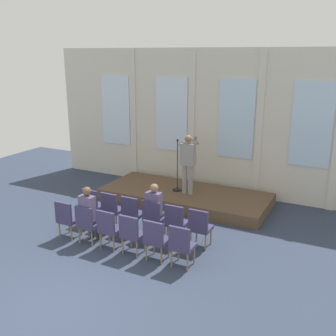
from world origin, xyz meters
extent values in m
plane|color=#2D384C|center=(0.00, 0.00, 0.00)|extent=(18.10, 18.10, 0.00)
cube|color=beige|center=(0.00, 6.96, 2.21)|extent=(10.72, 0.10, 4.42)
cube|color=silver|center=(-3.22, 6.90, 2.37)|extent=(1.10, 0.04, 2.36)
cube|color=beige|center=(-2.52, 6.91, 2.21)|extent=(0.20, 0.08, 4.42)
cube|color=silver|center=(-1.07, 6.90, 2.37)|extent=(1.10, 0.04, 2.36)
cube|color=beige|center=(-0.37, 6.91, 2.21)|extent=(0.20, 0.08, 4.42)
cube|color=silver|center=(1.07, 6.90, 2.37)|extent=(1.10, 0.04, 2.36)
cube|color=beige|center=(1.77, 6.91, 2.21)|extent=(0.20, 0.08, 4.42)
cube|color=silver|center=(3.22, 6.90, 2.37)|extent=(1.10, 0.04, 2.36)
cube|color=brown|center=(0.00, 5.64, 0.16)|extent=(4.92, 2.05, 0.32)
cylinder|color=gray|center=(0.05, 5.50, 0.75)|extent=(0.14, 0.14, 0.85)
cylinder|color=gray|center=(0.23, 5.50, 0.75)|extent=(0.14, 0.14, 0.85)
cube|color=gray|center=(0.14, 5.50, 1.50)|extent=(0.42, 0.22, 0.64)
cube|color=navy|center=(0.14, 5.61, 1.57)|extent=(0.06, 0.01, 0.38)
sphere|color=#8C6647|center=(0.14, 5.51, 1.95)|extent=(0.21, 0.21, 0.21)
cylinder|color=gray|center=(-0.10, 5.58, 1.60)|extent=(0.09, 0.28, 0.45)
cylinder|color=gray|center=(0.29, 5.63, 1.82)|extent=(0.15, 0.36, 0.15)
cylinder|color=gray|center=(0.24, 5.76, 1.83)|extent=(0.11, 0.34, 0.15)
sphere|color=#8C6647|center=(0.14, 6.03, 1.87)|extent=(0.10, 0.10, 0.10)
cylinder|color=black|center=(-0.25, 5.62, 0.34)|extent=(0.28, 0.28, 0.03)
cylinder|color=black|center=(-0.25, 5.62, 1.08)|extent=(0.02, 0.02, 1.45)
sphere|color=#262626|center=(-0.25, 5.62, 1.84)|extent=(0.07, 0.07, 0.07)
cylinder|color=olive|center=(-1.31, 3.41, 0.20)|extent=(0.04, 0.04, 0.40)
cylinder|color=olive|center=(-1.67, 3.41, 0.20)|extent=(0.04, 0.04, 0.40)
cylinder|color=olive|center=(-1.31, 3.07, 0.20)|extent=(0.04, 0.04, 0.40)
cylinder|color=olive|center=(-1.67, 3.07, 0.20)|extent=(0.04, 0.04, 0.40)
cube|color=#383356|center=(-1.49, 3.24, 0.44)|extent=(0.46, 0.44, 0.08)
cube|color=#383356|center=(-1.49, 3.05, 0.71)|extent=(0.46, 0.06, 0.46)
cylinder|color=olive|center=(-0.71, 3.41, 0.20)|extent=(0.04, 0.04, 0.40)
cylinder|color=olive|center=(-1.07, 3.41, 0.20)|extent=(0.04, 0.04, 0.40)
cylinder|color=olive|center=(-0.71, 3.07, 0.20)|extent=(0.04, 0.04, 0.40)
cylinder|color=olive|center=(-1.07, 3.07, 0.20)|extent=(0.04, 0.04, 0.40)
cube|color=#383356|center=(-0.89, 3.24, 0.44)|extent=(0.46, 0.44, 0.08)
cube|color=#383356|center=(-0.89, 3.05, 0.71)|extent=(0.46, 0.06, 0.46)
cylinder|color=olive|center=(-0.12, 3.41, 0.20)|extent=(0.04, 0.04, 0.40)
cylinder|color=olive|center=(-0.48, 3.41, 0.20)|extent=(0.04, 0.04, 0.40)
cylinder|color=olive|center=(-0.12, 3.07, 0.20)|extent=(0.04, 0.04, 0.40)
cylinder|color=olive|center=(-0.48, 3.07, 0.20)|extent=(0.04, 0.04, 0.40)
cube|color=#383356|center=(-0.30, 3.24, 0.44)|extent=(0.46, 0.44, 0.08)
cube|color=#383356|center=(-0.30, 3.05, 0.71)|extent=(0.46, 0.06, 0.46)
cylinder|color=olive|center=(0.48, 3.41, 0.20)|extent=(0.04, 0.04, 0.40)
cylinder|color=olive|center=(0.12, 3.41, 0.20)|extent=(0.04, 0.04, 0.40)
cylinder|color=olive|center=(0.48, 3.07, 0.20)|extent=(0.04, 0.04, 0.40)
cylinder|color=olive|center=(0.12, 3.07, 0.20)|extent=(0.04, 0.04, 0.40)
cube|color=#383356|center=(0.30, 3.24, 0.44)|extent=(0.46, 0.44, 0.08)
cube|color=#383356|center=(0.30, 3.05, 0.71)|extent=(0.46, 0.06, 0.46)
cylinder|color=#2D2D33|center=(0.21, 3.42, 0.22)|extent=(0.10, 0.10, 0.44)
cylinder|color=#2D2D33|center=(0.39, 3.42, 0.22)|extent=(0.10, 0.10, 0.44)
cube|color=#2D2D33|center=(0.30, 3.30, 0.50)|extent=(0.34, 0.36, 0.12)
cube|color=#594C72|center=(0.30, 3.19, 0.84)|extent=(0.36, 0.20, 0.56)
sphere|color=#8C6647|center=(0.30, 3.21, 1.23)|extent=(0.20, 0.20, 0.20)
cylinder|color=olive|center=(1.07, 3.41, 0.20)|extent=(0.04, 0.04, 0.40)
cylinder|color=olive|center=(0.71, 3.41, 0.20)|extent=(0.04, 0.04, 0.40)
cylinder|color=olive|center=(1.07, 3.07, 0.20)|extent=(0.04, 0.04, 0.40)
cylinder|color=olive|center=(0.71, 3.07, 0.20)|extent=(0.04, 0.04, 0.40)
cube|color=#383356|center=(0.89, 3.24, 0.44)|extent=(0.46, 0.44, 0.08)
cube|color=#383356|center=(0.89, 3.05, 0.71)|extent=(0.46, 0.06, 0.46)
cylinder|color=olive|center=(1.67, 3.41, 0.20)|extent=(0.04, 0.04, 0.40)
cylinder|color=olive|center=(1.31, 3.41, 0.20)|extent=(0.04, 0.04, 0.40)
cylinder|color=olive|center=(1.67, 3.07, 0.20)|extent=(0.04, 0.04, 0.40)
cylinder|color=olive|center=(1.31, 3.07, 0.20)|extent=(0.04, 0.04, 0.40)
cube|color=#383356|center=(1.49, 3.24, 0.44)|extent=(0.46, 0.44, 0.08)
cube|color=#383356|center=(1.49, 3.05, 0.71)|extent=(0.46, 0.06, 0.46)
cylinder|color=olive|center=(-1.31, 2.43, 0.20)|extent=(0.04, 0.04, 0.40)
cylinder|color=olive|center=(-1.67, 2.43, 0.20)|extent=(0.04, 0.04, 0.40)
cylinder|color=olive|center=(-1.31, 2.09, 0.20)|extent=(0.04, 0.04, 0.40)
cylinder|color=olive|center=(-1.67, 2.09, 0.20)|extent=(0.04, 0.04, 0.40)
cube|color=#383356|center=(-1.49, 2.26, 0.44)|extent=(0.46, 0.44, 0.08)
cube|color=#383356|center=(-1.49, 2.07, 0.71)|extent=(0.46, 0.06, 0.46)
cylinder|color=olive|center=(-0.71, 2.43, 0.20)|extent=(0.04, 0.04, 0.40)
cylinder|color=olive|center=(-1.07, 2.43, 0.20)|extent=(0.04, 0.04, 0.40)
cylinder|color=olive|center=(-0.71, 2.09, 0.20)|extent=(0.04, 0.04, 0.40)
cylinder|color=olive|center=(-1.07, 2.09, 0.20)|extent=(0.04, 0.04, 0.40)
cube|color=#383356|center=(-0.89, 2.26, 0.44)|extent=(0.46, 0.44, 0.08)
cube|color=#383356|center=(-0.89, 2.07, 0.71)|extent=(0.46, 0.06, 0.46)
cylinder|color=#2D2D33|center=(-0.98, 2.44, 0.22)|extent=(0.10, 0.10, 0.44)
cylinder|color=#2D2D33|center=(-0.80, 2.44, 0.22)|extent=(0.10, 0.10, 0.44)
cube|color=#2D2D33|center=(-0.89, 2.32, 0.50)|extent=(0.34, 0.36, 0.12)
cube|color=#594C72|center=(-0.89, 2.21, 0.86)|extent=(0.36, 0.20, 0.60)
sphere|color=brown|center=(-0.89, 2.23, 1.27)|extent=(0.20, 0.20, 0.20)
cylinder|color=olive|center=(-0.12, 2.43, 0.20)|extent=(0.04, 0.04, 0.40)
cylinder|color=olive|center=(-0.48, 2.43, 0.20)|extent=(0.04, 0.04, 0.40)
cylinder|color=olive|center=(-0.12, 2.09, 0.20)|extent=(0.04, 0.04, 0.40)
cylinder|color=olive|center=(-0.48, 2.09, 0.20)|extent=(0.04, 0.04, 0.40)
cube|color=#383356|center=(-0.30, 2.26, 0.44)|extent=(0.46, 0.44, 0.08)
cube|color=#383356|center=(-0.30, 2.07, 0.71)|extent=(0.46, 0.06, 0.46)
cylinder|color=olive|center=(0.48, 2.43, 0.20)|extent=(0.04, 0.04, 0.40)
cylinder|color=olive|center=(0.12, 2.43, 0.20)|extent=(0.04, 0.04, 0.40)
cylinder|color=olive|center=(0.48, 2.09, 0.20)|extent=(0.04, 0.04, 0.40)
cylinder|color=olive|center=(0.12, 2.09, 0.20)|extent=(0.04, 0.04, 0.40)
cube|color=#383356|center=(0.30, 2.26, 0.44)|extent=(0.46, 0.44, 0.08)
cube|color=#383356|center=(0.30, 2.07, 0.71)|extent=(0.46, 0.06, 0.46)
cylinder|color=olive|center=(1.07, 2.43, 0.20)|extent=(0.04, 0.04, 0.40)
cylinder|color=olive|center=(0.71, 2.43, 0.20)|extent=(0.04, 0.04, 0.40)
cylinder|color=olive|center=(1.07, 2.09, 0.20)|extent=(0.04, 0.04, 0.40)
cylinder|color=olive|center=(0.71, 2.09, 0.20)|extent=(0.04, 0.04, 0.40)
cube|color=#383356|center=(0.89, 2.26, 0.44)|extent=(0.46, 0.44, 0.08)
cube|color=#383356|center=(0.89, 2.07, 0.71)|extent=(0.46, 0.06, 0.46)
cylinder|color=olive|center=(1.67, 2.43, 0.20)|extent=(0.04, 0.04, 0.40)
cylinder|color=olive|center=(1.31, 2.43, 0.20)|extent=(0.04, 0.04, 0.40)
cylinder|color=olive|center=(1.67, 2.09, 0.20)|extent=(0.04, 0.04, 0.40)
cylinder|color=olive|center=(1.31, 2.09, 0.20)|extent=(0.04, 0.04, 0.40)
cube|color=#383356|center=(1.49, 2.26, 0.44)|extent=(0.46, 0.44, 0.08)
cube|color=#383356|center=(1.49, 2.07, 0.71)|extent=(0.46, 0.06, 0.46)
camera|label=1|loc=(4.53, -4.42, 4.26)|focal=42.22mm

